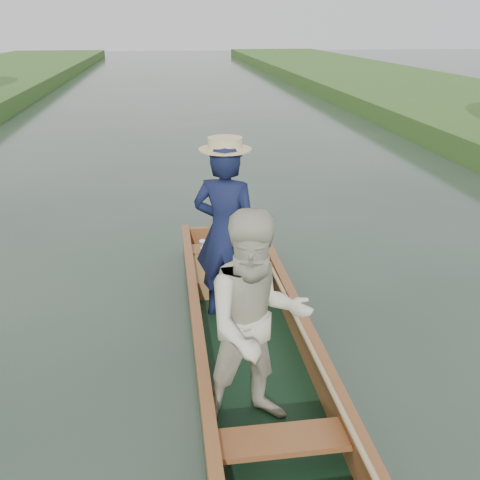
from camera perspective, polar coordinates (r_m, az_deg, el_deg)
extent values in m
plane|color=#283D30|center=(5.50, 0.88, -11.58)|extent=(120.00, 120.00, 0.00)
cube|color=black|center=(5.48, 0.88, -11.24)|extent=(1.10, 5.00, 0.08)
cube|color=#9C5C30|center=(5.33, -4.62, -9.83)|extent=(0.08, 5.00, 0.32)
cube|color=#9C5C30|center=(5.46, 6.26, -9.01)|extent=(0.08, 5.00, 0.32)
cube|color=#9C5C30|center=(7.56, -1.95, 0.31)|extent=(1.10, 0.08, 0.32)
cube|color=#9C5C30|center=(5.23, -4.68, -8.16)|extent=(0.10, 5.00, 0.04)
cube|color=#9C5C30|center=(5.37, 6.34, -7.37)|extent=(0.10, 5.00, 0.04)
cube|color=#9C5C30|center=(7.02, -1.47, -0.93)|extent=(0.94, 0.30, 0.05)
cube|color=#9C5C30|center=(4.08, 4.56, -20.49)|extent=(0.94, 0.30, 0.05)
imported|color=#12183A|center=(5.53, -1.50, 0.73)|extent=(0.82, 0.70, 1.91)
cylinder|color=beige|center=(5.26, -1.60, 10.02)|extent=(0.52, 0.52, 0.12)
imported|color=beige|center=(4.04, 1.82, -8.93)|extent=(0.96, 0.80, 1.79)
cube|color=#AF6F38|center=(6.60, -1.39, -3.55)|extent=(0.85, 0.90, 0.22)
sphere|color=tan|center=(6.45, 1.51, -1.88)|extent=(0.23, 0.23, 0.23)
sphere|color=tan|center=(6.37, 1.54, -0.52)|extent=(0.17, 0.17, 0.17)
sphere|color=tan|center=(6.34, 0.99, 0.07)|extent=(0.06, 0.06, 0.06)
sphere|color=tan|center=(6.35, 2.11, 0.13)|extent=(0.06, 0.06, 0.06)
sphere|color=tan|center=(6.32, 1.64, -0.90)|extent=(0.07, 0.07, 0.07)
sphere|color=tan|center=(6.40, 0.64, -1.73)|extent=(0.08, 0.08, 0.08)
sphere|color=tan|center=(6.43, 2.45, -1.63)|extent=(0.08, 0.08, 0.08)
sphere|color=tan|center=(6.45, 1.05, -2.82)|extent=(0.09, 0.09, 0.09)
sphere|color=tan|center=(6.47, 2.05, -2.75)|extent=(0.09, 0.09, 0.09)
cylinder|color=silver|center=(6.98, -4.01, -0.84)|extent=(0.07, 0.07, 0.01)
cylinder|color=silver|center=(6.97, -4.01, -0.54)|extent=(0.01, 0.01, 0.08)
ellipsoid|color=silver|center=(6.94, -4.03, -0.12)|extent=(0.09, 0.09, 0.05)
cylinder|color=tan|center=(4.85, 7.09, -10.38)|extent=(0.04, 4.07, 0.19)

